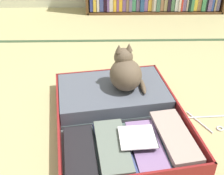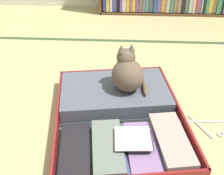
{
  "view_description": "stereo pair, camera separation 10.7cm",
  "coord_description": "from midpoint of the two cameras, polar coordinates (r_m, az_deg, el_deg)",
  "views": [
    {
      "loc": [
        0.02,
        -1.1,
        1.11
      ],
      "look_at": [
        0.05,
        0.26,
        0.22
      ],
      "focal_mm": 45.71,
      "sensor_mm": 36.0,
      "label": 1
    },
    {
      "loc": [
        0.13,
        -1.1,
        1.11
      ],
      "look_at": [
        0.05,
        0.26,
        0.22
      ],
      "focal_mm": 45.71,
      "sensor_mm": 36.0,
      "label": 2
    }
  ],
  "objects": [
    {
      "name": "black_cat",
      "position": [
        1.76,
        4.84,
        2.9
      ],
      "size": [
        0.25,
        0.26,
        0.29
      ],
      "color": "brown",
      "rests_on": "open_suitcase"
    },
    {
      "name": "clothes_hanger",
      "position": [
        1.81,
        21.85,
        -7.15
      ],
      "size": [
        0.4,
        0.22,
        0.01
      ],
      "color": "silver",
      "rests_on": "ground_plane"
    },
    {
      "name": "tatami_border",
      "position": [
        2.73,
        1.46,
        9.37
      ],
      "size": [
        4.8,
        0.05,
        0.0
      ],
      "color": "#354B2E",
      "rests_on": "ground_plane"
    },
    {
      "name": "open_suitcase",
      "position": [
        1.72,
        3.19,
        -4.87
      ],
      "size": [
        0.85,
        1.04,
        0.11
      ],
      "color": "maroon",
      "rests_on": "ground_plane"
    },
    {
      "name": "ground_plane",
      "position": [
        1.56,
        -0.49,
        -11.91
      ],
      "size": [
        10.0,
        10.0,
        0.0
      ],
      "primitive_type": "plane",
      "color": "tan"
    }
  ]
}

